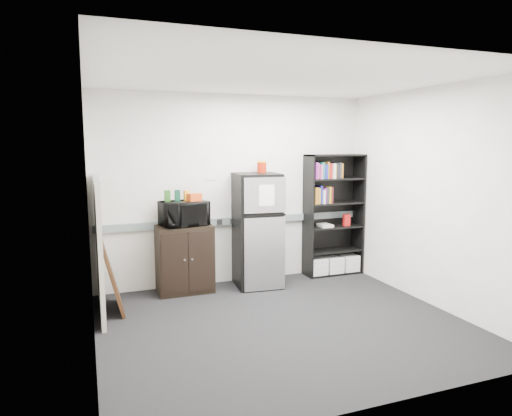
{
  "coord_description": "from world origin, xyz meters",
  "views": [
    {
      "loc": [
        -2.01,
        -4.49,
        2.02
      ],
      "look_at": [
        0.01,
        0.9,
        1.2
      ],
      "focal_mm": 32.0,
      "sensor_mm": 36.0,
      "label": 1
    }
  ],
  "objects_px": {
    "bookshelf": "(333,216)",
    "refrigerator": "(257,230)",
    "cabinet": "(185,259)",
    "cubicle_partition": "(99,246)",
    "microwave": "(184,213)"
  },
  "relations": [
    {
      "from": "bookshelf",
      "to": "refrigerator",
      "type": "height_order",
      "value": "bookshelf"
    },
    {
      "from": "cabinet",
      "to": "bookshelf",
      "type": "bearing_deg",
      "value": 1.58
    },
    {
      "from": "bookshelf",
      "to": "cubicle_partition",
      "type": "xyz_separation_m",
      "value": [
        -3.43,
        -0.49,
        -0.1
      ]
    },
    {
      "from": "cubicle_partition",
      "to": "cabinet",
      "type": "distance_m",
      "value": 1.23
    },
    {
      "from": "cabinet",
      "to": "microwave",
      "type": "height_order",
      "value": "microwave"
    },
    {
      "from": "cubicle_partition",
      "to": "microwave",
      "type": "distance_m",
      "value": 1.2
    },
    {
      "from": "bookshelf",
      "to": "microwave",
      "type": "height_order",
      "value": "bookshelf"
    },
    {
      "from": "microwave",
      "to": "refrigerator",
      "type": "relative_size",
      "value": 0.37
    },
    {
      "from": "bookshelf",
      "to": "cubicle_partition",
      "type": "bearing_deg",
      "value": -171.94
    },
    {
      "from": "cabinet",
      "to": "microwave",
      "type": "relative_size",
      "value": 1.56
    },
    {
      "from": "refrigerator",
      "to": "bookshelf",
      "type": "bearing_deg",
      "value": 11.23
    },
    {
      "from": "cubicle_partition",
      "to": "refrigerator",
      "type": "height_order",
      "value": "cubicle_partition"
    },
    {
      "from": "bookshelf",
      "to": "cubicle_partition",
      "type": "distance_m",
      "value": 3.46
    },
    {
      "from": "bookshelf",
      "to": "cabinet",
      "type": "bearing_deg",
      "value": -178.42
    },
    {
      "from": "microwave",
      "to": "refrigerator",
      "type": "bearing_deg",
      "value": -16.05
    }
  ]
}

